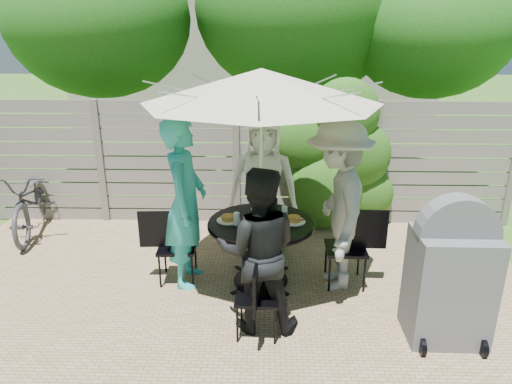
{
  "coord_description": "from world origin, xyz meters",
  "views": [
    {
      "loc": [
        0.46,
        -3.42,
        2.72
      ],
      "look_at": [
        0.33,
        1.42,
        1.04
      ],
      "focal_mm": 32.0,
      "sensor_mm": 36.0,
      "label": 1
    }
  ],
  "objects_px": {
    "chair_back": "(263,226)",
    "person_left": "(185,204)",
    "coffee_cup": "(270,209)",
    "bbq_grill": "(450,276)",
    "bicycle": "(33,200)",
    "glass_left": "(237,219)",
    "plate_back": "(262,208)",
    "glass_front": "(270,225)",
    "umbrella": "(261,86)",
    "plate_left": "(228,219)",
    "person_front": "(258,251)",
    "chair_left": "(177,260)",
    "chair_front": "(257,311)",
    "person_right": "(338,206)",
    "plate_front": "(260,233)",
    "patio_table": "(261,240)",
    "syrup_jug": "(256,213)",
    "person_back": "(263,185)",
    "plate_right": "(294,220)",
    "chair_right": "(346,263)",
    "glass_right": "(284,212)"
  },
  "relations": [
    {
      "from": "chair_back",
      "to": "person_left",
      "type": "height_order",
      "value": "person_left"
    },
    {
      "from": "coffee_cup",
      "to": "bbq_grill",
      "type": "height_order",
      "value": "bbq_grill"
    },
    {
      "from": "bicycle",
      "to": "glass_left",
      "type": "bearing_deg",
      "value": -38.14
    },
    {
      "from": "person_left",
      "to": "plate_back",
      "type": "height_order",
      "value": "person_left"
    },
    {
      "from": "bbq_grill",
      "to": "glass_front",
      "type": "bearing_deg",
      "value": 157.43
    },
    {
      "from": "umbrella",
      "to": "coffee_cup",
      "type": "xyz_separation_m",
      "value": [
        0.1,
        0.22,
        -1.4
      ]
    },
    {
      "from": "plate_left",
      "to": "person_front",
      "type": "bearing_deg",
      "value": -67.45
    },
    {
      "from": "chair_left",
      "to": "plate_left",
      "type": "distance_m",
      "value": 0.8
    },
    {
      "from": "chair_front",
      "to": "plate_back",
      "type": "distance_m",
      "value": 1.43
    },
    {
      "from": "person_right",
      "to": "plate_front",
      "type": "xyz_separation_m",
      "value": [
        -0.84,
        -0.35,
        -0.17
      ]
    },
    {
      "from": "patio_table",
      "to": "coffee_cup",
      "type": "bearing_deg",
      "value": 64.66
    },
    {
      "from": "syrup_jug",
      "to": "coffee_cup",
      "type": "xyz_separation_m",
      "value": [
        0.16,
        0.17,
        -0.02
      ]
    },
    {
      "from": "person_back",
      "to": "plate_left",
      "type": "xyz_separation_m",
      "value": [
        -0.37,
        -0.82,
        -0.12
      ]
    },
    {
      "from": "person_front",
      "to": "bicycle",
      "type": "distance_m",
      "value": 3.95
    },
    {
      "from": "chair_back",
      "to": "chair_front",
      "type": "bearing_deg",
      "value": -5.72
    },
    {
      "from": "bicycle",
      "to": "patio_table",
      "type": "bearing_deg",
      "value": -34.82
    },
    {
      "from": "person_right",
      "to": "plate_back",
      "type": "bearing_deg",
      "value": -113.45
    },
    {
      "from": "chair_left",
      "to": "bicycle",
      "type": "distance_m",
      "value": 2.69
    },
    {
      "from": "patio_table",
      "to": "chair_front",
      "type": "bearing_deg",
      "value": -90.93
    },
    {
      "from": "glass_front",
      "to": "bbq_grill",
      "type": "relative_size",
      "value": 0.1
    },
    {
      "from": "plate_back",
      "to": "plate_left",
      "type": "relative_size",
      "value": 1.0
    },
    {
      "from": "person_front",
      "to": "syrup_jug",
      "type": "bearing_deg",
      "value": -86.1
    },
    {
      "from": "plate_front",
      "to": "plate_right",
      "type": "height_order",
      "value": "same"
    },
    {
      "from": "person_back",
      "to": "person_right",
      "type": "relative_size",
      "value": 0.95
    },
    {
      "from": "umbrella",
      "to": "person_right",
      "type": "bearing_deg",
      "value": -0.9
    },
    {
      "from": "glass_front",
      "to": "person_left",
      "type": "bearing_deg",
      "value": 163.58
    },
    {
      "from": "patio_table",
      "to": "plate_left",
      "type": "bearing_deg",
      "value": 179.1
    },
    {
      "from": "person_right",
      "to": "glass_front",
      "type": "xyz_separation_m",
      "value": [
        -0.73,
        -0.25,
        -0.12
      ]
    },
    {
      "from": "syrup_jug",
      "to": "umbrella",
      "type": "bearing_deg",
      "value": -40.7
    },
    {
      "from": "chair_right",
      "to": "person_right",
      "type": "distance_m",
      "value": 0.69
    },
    {
      "from": "person_back",
      "to": "coffee_cup",
      "type": "height_order",
      "value": "person_back"
    },
    {
      "from": "plate_back",
      "to": "glass_left",
      "type": "xyz_separation_m",
      "value": [
        -0.27,
        -0.46,
        0.05
      ]
    },
    {
      "from": "chair_left",
      "to": "plate_front",
      "type": "bearing_deg",
      "value": -24.21
    },
    {
      "from": "patio_table",
      "to": "glass_right",
      "type": "relative_size",
      "value": 8.42
    },
    {
      "from": "chair_right",
      "to": "plate_right",
      "type": "height_order",
      "value": "chair_right"
    },
    {
      "from": "plate_back",
      "to": "coffee_cup",
      "type": "distance_m",
      "value": 0.18
    },
    {
      "from": "umbrella",
      "to": "chair_left",
      "type": "bearing_deg",
      "value": 179.16
    },
    {
      "from": "person_left",
      "to": "plate_left",
      "type": "distance_m",
      "value": 0.5
    },
    {
      "from": "chair_back",
      "to": "chair_front",
      "type": "height_order",
      "value": "chair_back"
    },
    {
      "from": "bicycle",
      "to": "glass_right",
      "type": "bearing_deg",
      "value": -31.85
    },
    {
      "from": "syrup_jug",
      "to": "glass_right",
      "type": "bearing_deg",
      "value": 8.85
    },
    {
      "from": "patio_table",
      "to": "coffee_cup",
      "type": "xyz_separation_m",
      "value": [
        0.1,
        0.22,
        0.29
      ]
    },
    {
      "from": "plate_right",
      "to": "syrup_jug",
      "type": "xyz_separation_m",
      "value": [
        -0.42,
        0.06,
        0.06
      ]
    },
    {
      "from": "person_left",
      "to": "glass_right",
      "type": "height_order",
      "value": "person_left"
    },
    {
      "from": "person_back",
      "to": "person_left",
      "type": "height_order",
      "value": "person_left"
    },
    {
      "from": "glass_left",
      "to": "chair_back",
      "type": "bearing_deg",
      "value": 75.56
    },
    {
      "from": "chair_right",
      "to": "glass_right",
      "type": "bearing_deg",
      "value": -8.39
    },
    {
      "from": "umbrella",
      "to": "plate_front",
      "type": "relative_size",
      "value": 9.66
    },
    {
      "from": "coffee_cup",
      "to": "bbq_grill",
      "type": "bearing_deg",
      "value": -35.94
    },
    {
      "from": "chair_front",
      "to": "patio_table",
      "type": "bearing_deg",
      "value": 2.14
    }
  ]
}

